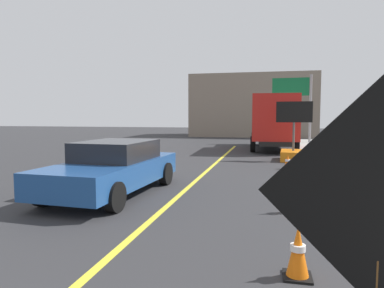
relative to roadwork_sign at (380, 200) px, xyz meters
name	(u,v)px	position (x,y,z in m)	size (l,w,h in m)	color
lane_center_stripe	(132,237)	(-2.98, 2.79, -1.47)	(0.14, 36.00, 0.01)	yellow
roadwork_sign	(380,200)	(0.00, 0.00, 0.00)	(1.63, 0.10, 2.33)	#593819
arrow_board_trailer	(293,150)	(0.35, 13.82, -0.99)	(1.60, 1.86, 2.70)	orange
box_truck	(273,121)	(-0.52, 19.15, 0.29)	(2.84, 7.37, 3.22)	black
pickup_car	(113,167)	(-4.72, 5.75, -0.77)	(2.25, 4.77, 1.38)	navy
highway_guide_sign	(299,97)	(1.34, 23.63, 1.95)	(2.79, 0.28, 5.00)	gray
far_building_block	(253,106)	(-2.37, 33.37, 1.57)	(12.13, 6.53, 6.08)	gray
traffic_cone_near_sign	(298,252)	(-0.36, 1.87, -1.14)	(0.36, 0.36, 0.68)	black
traffic_cone_mid_lane	(294,195)	(-0.22, 4.91, -1.09)	(0.36, 0.36, 0.78)	black
traffic_cone_far_lane	(293,175)	(-0.04, 8.06, -1.18)	(0.36, 0.36, 0.60)	black
traffic_cone_curbside	(288,162)	(-0.03, 11.10, -1.18)	(0.36, 0.36, 0.58)	black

